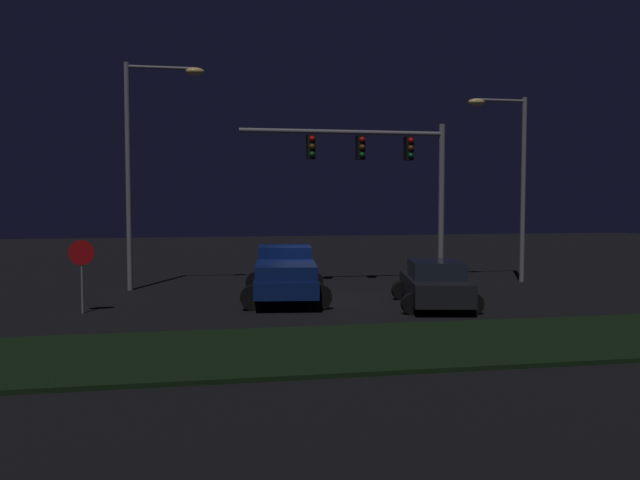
# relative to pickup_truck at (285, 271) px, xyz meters

# --- Properties ---
(ground_plane) EXTENTS (80.00, 80.00, 0.00)m
(ground_plane) POSITION_rel_pickup_truck_xyz_m (1.04, 0.13, -1.00)
(ground_plane) COLOR black
(grass_median) EXTENTS (21.41, 4.94, 0.10)m
(grass_median) POSITION_rel_pickup_truck_xyz_m (1.04, -7.84, -0.95)
(grass_median) COLOR black
(grass_median) RESTS_ON ground_plane
(pickup_truck) EXTENTS (3.34, 5.61, 1.80)m
(pickup_truck) POSITION_rel_pickup_truck_xyz_m (0.00, 0.00, 0.00)
(pickup_truck) COLOR navy
(pickup_truck) RESTS_ON ground_plane
(car_sedan) EXTENTS (3.05, 4.67, 1.51)m
(car_sedan) POSITION_rel_pickup_truck_xyz_m (4.52, -2.37, -0.26)
(car_sedan) COLOR black
(car_sedan) RESTS_ON ground_plane
(traffic_signal_gantry) EXTENTS (8.32, 0.56, 6.50)m
(traffic_signal_gantry) POSITION_rel_pickup_truck_xyz_m (4.46, 3.29, 3.90)
(traffic_signal_gantry) COLOR slate
(traffic_signal_gantry) RESTS_ON ground_plane
(street_lamp_left) EXTENTS (2.97, 0.44, 8.57)m
(street_lamp_left) POSITION_rel_pickup_truck_xyz_m (-4.85, 3.69, 4.40)
(street_lamp_left) COLOR slate
(street_lamp_left) RESTS_ON ground_plane
(street_lamp_right) EXTENTS (2.58, 0.44, 7.67)m
(street_lamp_right) POSITION_rel_pickup_truck_xyz_m (9.99, 3.33, 3.87)
(street_lamp_right) COLOR slate
(street_lamp_right) RESTS_ON ground_plane
(stop_sign) EXTENTS (0.76, 0.08, 2.23)m
(stop_sign) POSITION_rel_pickup_truck_xyz_m (-6.42, -1.51, 0.56)
(stop_sign) COLOR slate
(stop_sign) RESTS_ON ground_plane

